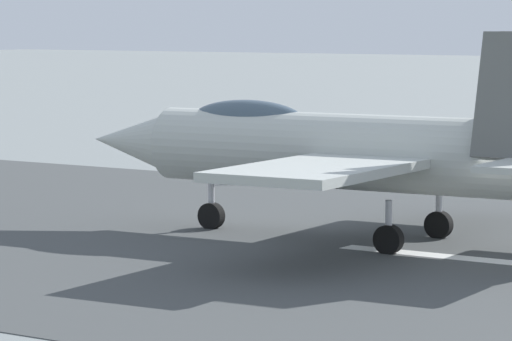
% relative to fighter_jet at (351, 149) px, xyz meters
% --- Properties ---
extents(fighter_jet, '(16.27, 14.04, 5.70)m').
position_rel_fighter_jet_xyz_m(fighter_jet, '(0.00, 0.00, 0.00)').
color(fighter_jet, '#B5BAB4').
rests_on(fighter_jet, ground).
extents(crew_person, '(0.63, 0.45, 1.74)m').
position_rel_fighter_jet_xyz_m(crew_person, '(9.98, -11.61, -1.63)').
color(crew_person, '#1E2338').
rests_on(crew_person, ground).
extents(marker_cone_mid, '(0.44, 0.44, 0.55)m').
position_rel_fighter_jet_xyz_m(marker_cone_mid, '(5.65, -11.35, -2.23)').
color(marker_cone_mid, orange).
rests_on(marker_cone_mid, ground).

